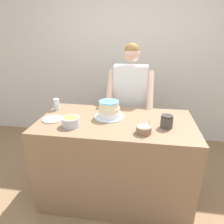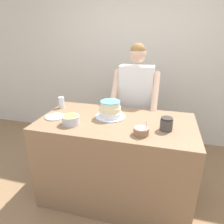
{
  "view_description": "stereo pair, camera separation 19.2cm",
  "coord_description": "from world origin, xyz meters",
  "px_view_note": "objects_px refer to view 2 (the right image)",
  "views": [
    {
      "loc": [
        0.24,
        -1.4,
        1.74
      ],
      "look_at": [
        -0.03,
        0.36,
        1.03
      ],
      "focal_mm": 32.0,
      "sensor_mm": 36.0,
      "label": 1
    },
    {
      "loc": [
        0.42,
        -1.36,
        1.74
      ],
      "look_at": [
        -0.03,
        0.36,
        1.03
      ],
      "focal_mm": 32.0,
      "sensor_mm": 36.0,
      "label": 2
    }
  ],
  "objects_px": {
    "frosting_bowl_olive": "(71,120)",
    "cake": "(110,110)",
    "ceramic_plate": "(55,117)",
    "frosting_bowl_pink": "(141,131)",
    "person_baker": "(136,98)",
    "drinking_glass": "(61,102)",
    "stoneware_jar": "(166,124)"
  },
  "relations": [
    {
      "from": "cake",
      "to": "frosting_bowl_pink",
      "type": "bearing_deg",
      "value": -40.51
    },
    {
      "from": "cake",
      "to": "ceramic_plate",
      "type": "relative_size",
      "value": 1.56
    },
    {
      "from": "person_baker",
      "to": "frosting_bowl_olive",
      "type": "distance_m",
      "value": 0.96
    },
    {
      "from": "stoneware_jar",
      "to": "frosting_bowl_pink",
      "type": "bearing_deg",
      "value": -145.41
    },
    {
      "from": "frosting_bowl_olive",
      "to": "cake",
      "type": "bearing_deg",
      "value": 39.94
    },
    {
      "from": "cake",
      "to": "frosting_bowl_olive",
      "type": "xyz_separation_m",
      "value": [
        -0.32,
        -0.27,
        -0.03
      ]
    },
    {
      "from": "frosting_bowl_olive",
      "to": "stoneware_jar",
      "type": "bearing_deg",
      "value": 6.7
    },
    {
      "from": "drinking_glass",
      "to": "frosting_bowl_olive",
      "type": "bearing_deg",
      "value": -51.9
    },
    {
      "from": "cake",
      "to": "ceramic_plate",
      "type": "bearing_deg",
      "value": -164.18
    },
    {
      "from": "person_baker",
      "to": "cake",
      "type": "relative_size",
      "value": 5.24
    },
    {
      "from": "person_baker",
      "to": "frosting_bowl_pink",
      "type": "bearing_deg",
      "value": -78.51
    },
    {
      "from": "stoneware_jar",
      "to": "frosting_bowl_olive",
      "type": "bearing_deg",
      "value": -173.3
    },
    {
      "from": "ceramic_plate",
      "to": "frosting_bowl_olive",
      "type": "bearing_deg",
      "value": -25.06
    },
    {
      "from": "cake",
      "to": "stoneware_jar",
      "type": "bearing_deg",
      "value": -16.12
    },
    {
      "from": "cake",
      "to": "ceramic_plate",
      "type": "xyz_separation_m",
      "value": [
        -0.55,
        -0.16,
        -0.07
      ]
    },
    {
      "from": "frosting_bowl_pink",
      "to": "drinking_glass",
      "type": "xyz_separation_m",
      "value": [
        -0.98,
        0.42,
        0.03
      ]
    },
    {
      "from": "frosting_bowl_pink",
      "to": "stoneware_jar",
      "type": "distance_m",
      "value": 0.25
    },
    {
      "from": "frosting_bowl_pink",
      "to": "frosting_bowl_olive",
      "type": "xyz_separation_m",
      "value": [
        -0.67,
        0.04,
        0.01
      ]
    },
    {
      "from": "person_baker",
      "to": "ceramic_plate",
      "type": "distance_m",
      "value": 1.03
    },
    {
      "from": "cake",
      "to": "drinking_glass",
      "type": "xyz_separation_m",
      "value": [
        -0.62,
        0.12,
        -0.01
      ]
    },
    {
      "from": "cake",
      "to": "ceramic_plate",
      "type": "height_order",
      "value": "cake"
    },
    {
      "from": "cake",
      "to": "frosting_bowl_olive",
      "type": "height_order",
      "value": "cake"
    },
    {
      "from": "frosting_bowl_olive",
      "to": "stoneware_jar",
      "type": "xyz_separation_m",
      "value": [
        0.88,
        0.1,
        0.01
      ]
    },
    {
      "from": "person_baker",
      "to": "drinking_glass",
      "type": "xyz_separation_m",
      "value": [
        -0.8,
        -0.44,
        0.01
      ]
    },
    {
      "from": "frosting_bowl_olive",
      "to": "ceramic_plate",
      "type": "distance_m",
      "value": 0.26
    },
    {
      "from": "ceramic_plate",
      "to": "frosting_bowl_pink",
      "type": "bearing_deg",
      "value": -9.27
    },
    {
      "from": "ceramic_plate",
      "to": "cake",
      "type": "bearing_deg",
      "value": 15.82
    },
    {
      "from": "frosting_bowl_pink",
      "to": "frosting_bowl_olive",
      "type": "distance_m",
      "value": 0.67
    },
    {
      "from": "frosting_bowl_pink",
      "to": "cake",
      "type": "bearing_deg",
      "value": 139.49
    },
    {
      "from": "ceramic_plate",
      "to": "drinking_glass",
      "type": "bearing_deg",
      "value": 103.89
    },
    {
      "from": "person_baker",
      "to": "drinking_glass",
      "type": "height_order",
      "value": "person_baker"
    },
    {
      "from": "person_baker",
      "to": "frosting_bowl_pink",
      "type": "height_order",
      "value": "person_baker"
    }
  ]
}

